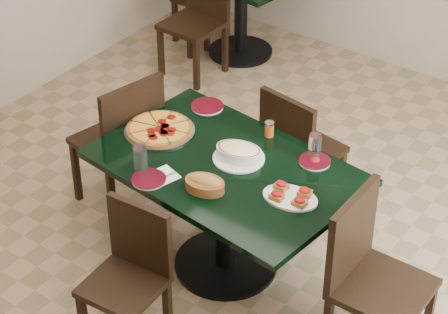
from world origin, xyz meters
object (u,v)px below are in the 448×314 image
Objects in this scene: chair_left at (124,137)px; lasagna_casserole at (239,152)px; back_chair_near at (199,12)px; bruschetta_platter at (290,195)px; chair_far at (297,146)px; chair_right at (369,270)px; main_table at (226,191)px; pepperoni_pizza at (159,129)px; chair_near at (131,269)px; bread_basket at (205,184)px.

chair_left reaches higher than lasagna_casserole.
back_chair_near is 2.78× the size of bruschetta_platter.
chair_far is at bearing 110.53° from bruschetta_platter.
chair_right is 3.18m from back_chair_near.
back_chair_near reaches higher than bruschetta_platter.
pepperoni_pizza reaches higher than main_table.
pepperoni_pizza is (-1.47, 0.13, 0.22)m from chair_right.
chair_far is 0.69m from lasagna_casserole.
lasagna_casserole is 0.45m from bruschetta_platter.
chair_right reaches higher than chair_far.
chair_near is 0.92m from pepperoni_pizza.
chair_left reaches higher than chair_far.
bread_basket is (0.14, 0.47, 0.34)m from chair_near.
chair_near is at bearing -58.08° from back_chair_near.
chair_far is at bearing 48.94° from chair_right.
main_table is at bearing 86.57° from bread_basket.
lasagna_casserole is 1.19× the size of bread_basket.
back_chair_near is (-1.58, 1.82, -0.05)m from main_table.
back_chair_near is 2.64m from bread_basket.
chair_left is 1.33m from bruschetta_platter.
bread_basket is (0.02, -0.34, -0.01)m from lasagna_casserole.
chair_near is 1.11m from chair_left.
chair_far is 1.08× the size of chair_near.
bruschetta_platter reaches higher than pepperoni_pizza.
bruschetta_platter is (2.03, -1.87, 0.26)m from back_chair_near.
back_chair_near is at bearing -144.88° from chair_left.
chair_right is at bearing 26.67° from chair_near.
pepperoni_pizza is at bearing 94.40° from chair_left.
chair_right is at bearing -23.06° from lasagna_casserole.
chair_near is at bearing 55.18° from chair_left.
lasagna_casserole is (0.12, 0.81, 0.34)m from chair_near.
bruschetta_platter is (1.30, -0.14, 0.22)m from chair_left.
lasagna_casserole is at bearing 97.28° from chair_far.
lasagna_casserole is 0.89× the size of bruschetta_platter.
chair_near is 0.84× the size of chair_left.
main_table is at bearing -47.39° from back_chair_near.
back_chair_near is 3.69× the size of bread_basket.
lasagna_casserole is at bearing 153.74° from bruschetta_platter.
chair_left is 2.34× the size of pepperoni_pizza.
lasagna_casserole is at bearing 78.94° from chair_right.
bread_basket is (0.55, -0.29, 0.02)m from pepperoni_pizza.
chair_far reaches higher than main_table.
bread_basket is (0.89, -0.34, 0.24)m from chair_left.
chair_left is 0.40m from pepperoni_pizza.
back_chair_near is at bearing 120.90° from pepperoni_pizza.
chair_near is 2.94m from back_chair_near.
back_chair_near reaches higher than chair_near.
lasagna_casserole is at bearing 80.20° from bread_basket.
bread_basket is at bearing 98.54° from chair_far.
pepperoni_pizza is at bearing -57.40° from back_chair_near.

